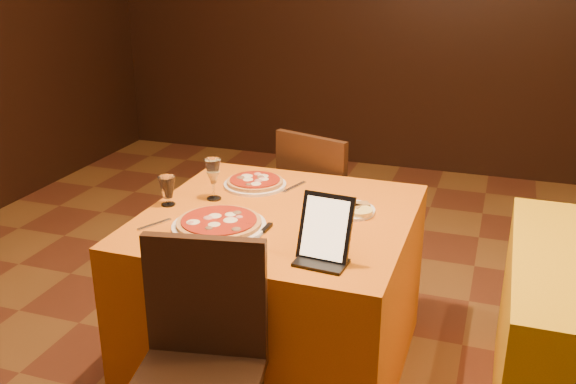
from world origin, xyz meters
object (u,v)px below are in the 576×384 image
(pizza_far, at_px, (255,183))
(tablet, at_px, (326,228))
(wine_glass, at_px, (213,179))
(pizza_near, at_px, (219,224))
(water_glass, at_px, (167,191))
(chair_main_far, at_px, (330,208))
(main_table, at_px, (279,292))

(pizza_far, relative_size, tablet, 1.20)
(pizza_far, relative_size, wine_glass, 1.55)
(pizza_near, xyz_separation_m, water_glass, (-0.31, 0.15, 0.05))
(chair_main_far, relative_size, wine_glass, 4.79)
(tablet, bearing_deg, chair_main_far, 109.26)
(chair_main_far, xyz_separation_m, tablet, (0.30, -1.17, 0.41))
(pizza_far, distance_m, tablet, 0.81)
(main_table, xyz_separation_m, wine_glass, (-0.33, 0.06, 0.47))
(water_glass, bearing_deg, main_table, 7.61)
(wine_glass, bearing_deg, tablet, -32.69)
(water_glass, bearing_deg, wine_glass, 38.98)
(main_table, relative_size, pizza_near, 2.91)
(tablet, bearing_deg, main_table, 136.41)
(water_glass, bearing_deg, chair_main_far, 61.59)
(wine_glass, xyz_separation_m, water_glass, (-0.16, -0.13, -0.03))
(wine_glass, bearing_deg, pizza_far, 63.00)
(pizza_near, relative_size, water_glass, 2.91)
(chair_main_far, distance_m, tablet, 1.28)
(main_table, height_order, pizza_near, pizza_near)
(pizza_near, height_order, tablet, tablet)
(pizza_far, xyz_separation_m, wine_glass, (-0.11, -0.22, 0.08))
(pizza_near, relative_size, tablet, 1.55)
(water_glass, relative_size, tablet, 0.53)
(wine_glass, relative_size, water_glass, 1.46)
(main_table, bearing_deg, pizza_far, 127.85)
(wine_glass, distance_m, water_glass, 0.21)
(pizza_near, height_order, water_glass, water_glass)
(pizza_near, xyz_separation_m, tablet, (0.47, -0.12, 0.10))
(pizza_near, height_order, wine_glass, wine_glass)
(pizza_far, bearing_deg, main_table, -52.15)
(chair_main_far, xyz_separation_m, wine_glass, (-0.33, -0.77, 0.39))
(wine_glass, bearing_deg, pizza_near, -61.19)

